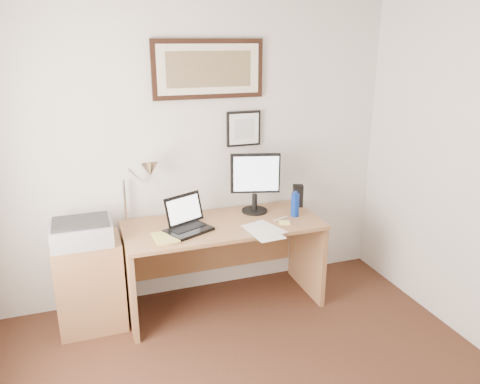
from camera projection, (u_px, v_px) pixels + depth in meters
name	position (u px, v px, depth m)	size (l,w,h in m)	color
wall_back	(192.00, 155.00, 3.94)	(3.50, 0.02, 2.50)	silver
side_cabinet	(91.00, 284.00, 3.64)	(0.50, 0.40, 0.73)	#94663E
water_bottle	(295.00, 205.00, 3.94)	(0.07, 0.07, 0.20)	#0B2D94
bottle_cap	(295.00, 193.00, 3.90)	(0.04, 0.04, 0.02)	#0B2D94
speaker	(298.00, 196.00, 4.17)	(0.09, 0.08, 0.20)	black
paper_sheet_a	(265.00, 233.00, 3.61)	(0.21, 0.30, 0.00)	white
paper_sheet_b	(264.00, 229.00, 3.69)	(0.23, 0.32, 0.00)	white
sticky_pad	(284.00, 223.00, 3.80)	(0.09, 0.09, 0.01)	#FFF478
marker_pen	(280.00, 219.00, 3.88)	(0.02, 0.02, 0.14)	silver
book	(154.00, 240.00, 3.48)	(0.17, 0.24, 0.02)	#DAD166
desk	(220.00, 245.00, 3.96)	(1.60, 0.70, 0.75)	#94663E
laptop	(187.00, 222.00, 3.67)	(0.41, 0.42, 0.26)	black
lcd_monitor	(255.00, 180.00, 3.97)	(0.41, 0.22, 0.52)	black
printer	(82.00, 232.00, 3.46)	(0.44, 0.34, 0.18)	#A7A7AA
desk_lamp	(147.00, 172.00, 3.66)	(0.29, 0.27, 0.53)	white
picture_large	(209.00, 69.00, 3.74)	(0.92, 0.04, 0.47)	black
picture_small	(244.00, 129.00, 3.99)	(0.30, 0.03, 0.30)	black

